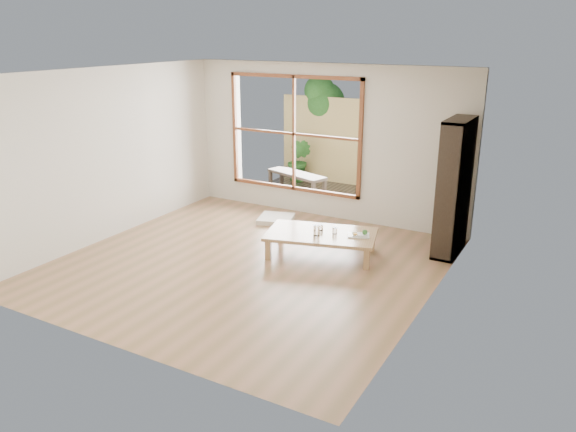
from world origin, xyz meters
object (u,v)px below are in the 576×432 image
(low_table, at_px, (321,235))
(food_tray, at_px, (360,234))
(garden_bench, at_px, (297,176))
(bookshelf, at_px, (454,188))

(low_table, distance_m, food_tray, 0.55)
(low_table, xyz_separation_m, garden_bench, (-1.80, 2.60, 0.08))
(food_tray, bearing_deg, bookshelf, 17.02)
(food_tray, distance_m, garden_bench, 3.38)
(bookshelf, distance_m, garden_bench, 3.78)
(food_tray, relative_size, garden_bench, 0.26)
(low_table, height_order, bookshelf, bookshelf)
(low_table, relative_size, bookshelf, 0.88)
(food_tray, bearing_deg, garden_bench, 110.95)
(garden_bench, bearing_deg, food_tray, -28.21)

